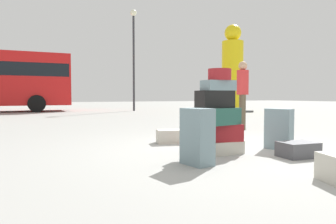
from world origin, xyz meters
The scene contains 9 objects.
ground_plane centered at (0.00, 0.00, 0.00)m, with size 80.00×80.00×0.00m, color #9E9E99.
suitcase_tower centered at (-0.21, -0.18, 0.54)m, with size 0.71×0.55×1.26m.
suitcase_slate_foreground_far centered at (-0.87, -0.68, 0.36)m, with size 0.26×0.40×0.71m, color gray.
suitcase_slate_white_trunk centered at (0.90, -0.27, 0.33)m, with size 0.19×0.42×0.66m, color gray.
suitcase_cream_right_side centered at (-0.34, 1.08, 0.12)m, with size 0.57×0.33×0.24m, color beige.
suitcase_charcoal_upright_blue centered at (0.67, -0.87, 0.11)m, with size 0.51×0.37×0.21m, color #4C4C51.
person_tourist_with_camera centered at (2.27, 2.35, 1.04)m, with size 0.30×0.32×1.73m.
yellow_dummy_statue centered at (7.30, 9.45, 2.05)m, with size 1.56×1.56×4.58m.
lamp_post centered at (3.06, 12.97, 3.77)m, with size 0.36×0.36×5.72m.
Camera 1 is at (-2.88, -4.04, 0.87)m, focal length 33.51 mm.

